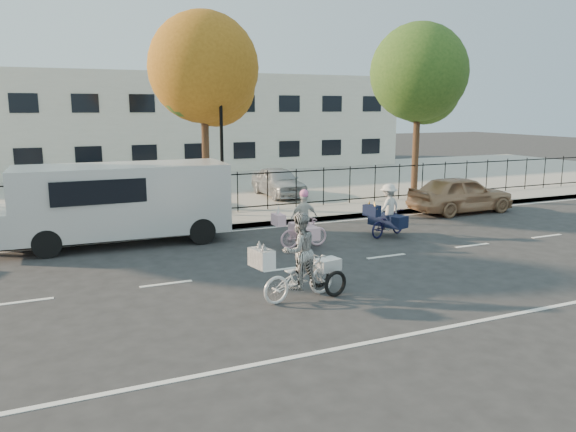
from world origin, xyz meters
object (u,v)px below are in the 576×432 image
lot_car_b (97,188)px  white_van (118,200)px  lot_car_d (279,182)px  lot_car_c (146,191)px  zebra_trike (299,266)px  lamppost (221,133)px  unicorn_bike (303,226)px  bull_bike (388,215)px  gold_sedan (461,194)px

lot_car_b → white_van: bearing=-87.2°
lot_car_d → lot_car_b: bearing=171.4°
white_van → lot_car_c: white_van is taller
zebra_trike → lot_car_b: 13.73m
lamppost → white_van: 4.89m
white_van → unicorn_bike: bearing=-27.1°
lot_car_c → bull_bike: bearing=-54.5°
bull_bike → lot_car_c: 9.79m
bull_bike → lot_car_c: bull_bike is taller
bull_bike → lot_car_d: 8.03m
lot_car_c → lot_car_d: size_ratio=1.04×
bull_bike → unicorn_bike: bearing=74.7°
lot_car_b → lot_car_d: bearing=-6.4°
unicorn_bike → lot_car_d: size_ratio=0.46×
lot_car_b → gold_sedan: bearing=-25.9°
bull_bike → white_van: bearing=52.9°
lamppost → gold_sedan: lamppost is taller
lamppost → lot_car_b: (-3.91, 4.51, -2.34)m
zebra_trike → white_van: size_ratio=0.33×
unicorn_bike → lamppost: bearing=9.4°
zebra_trike → bull_bike: 6.53m
lot_car_d → gold_sedan: bearing=-47.2°
zebra_trike → gold_sedan: 11.80m
lamppost → lot_car_c: size_ratio=1.12×
gold_sedan → lot_car_b: bearing=61.0°
lamppost → lot_car_b: 6.41m
zebra_trike → lot_car_c: bearing=-5.7°
gold_sedan → lot_car_d: (-5.18, 5.74, 0.07)m
bull_bike → lot_car_d: size_ratio=0.50×
bull_bike → lot_car_b: 12.10m
zebra_trike → white_van: bearing=11.7°
lamppost → zebra_trike: (-1.11, -8.93, -2.39)m
gold_sedan → zebra_trike: bearing=123.1°
bull_bike → white_van: size_ratio=0.28×
zebra_trike → lot_car_c: size_ratio=0.56×
bull_bike → lot_car_d: (-0.32, 8.02, 0.12)m
white_van → gold_sedan: (12.67, -0.15, -0.58)m
lamppost → white_van: (-3.92, -2.30, -1.82)m
zebra_trike → bull_bike: size_ratio=1.18×
white_van → lot_car_c: 5.47m
zebra_trike → lot_car_d: zebra_trike is taller
lamppost → zebra_trike: 9.31m
white_van → gold_sedan: 12.69m
gold_sedan → lot_car_c: (-11.00, 5.34, 0.07)m
lot_car_c → lot_car_b: bearing=132.4°
lamppost → lot_car_c: (-2.25, 2.89, -2.33)m
unicorn_bike → lot_car_d: 8.70m
lamppost → white_van: size_ratio=0.65×
bull_bike → white_van: white_van is taller
bull_bike → gold_sedan: size_ratio=0.44×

